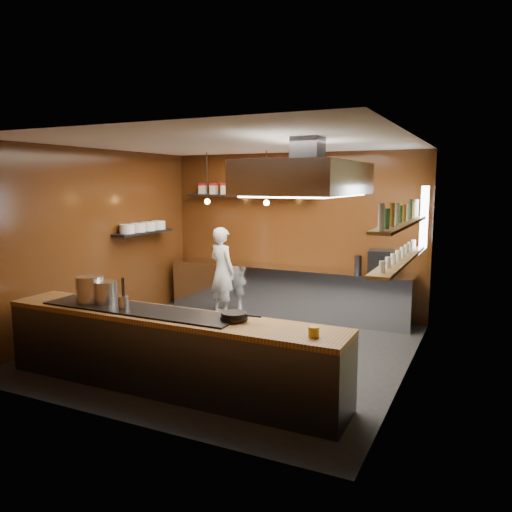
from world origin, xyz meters
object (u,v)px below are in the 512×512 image
Objects in this scene: stockpot_large at (90,289)px; stockpot_small at (105,292)px; espresso_machine at (381,262)px; extractor_hood at (307,178)px; chef at (222,271)px.

stockpot_large is 1.16× the size of stockpot_small.
stockpot_small is at bearing -133.25° from espresso_machine.
extractor_hood reaches higher than espresso_machine.
chef is (0.08, 3.28, -0.29)m from stockpot_large.
stockpot_small is 0.18× the size of chef.
stockpot_small is (0.21, 0.05, -0.03)m from stockpot_large.
stockpot_small is at bearing 12.52° from stockpot_large.
stockpot_small is at bearing -152.91° from extractor_hood.
extractor_hood is 5.76× the size of stockpot_large.
extractor_hood is at bearing 160.32° from chef.
chef is (-0.13, 3.23, -0.26)m from stockpot_small.
stockpot_large is 0.84× the size of espresso_machine.
extractor_hood is 3.58m from chef.
extractor_hood reaches higher than chef.
stockpot_large reaches higher than stockpot_small.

